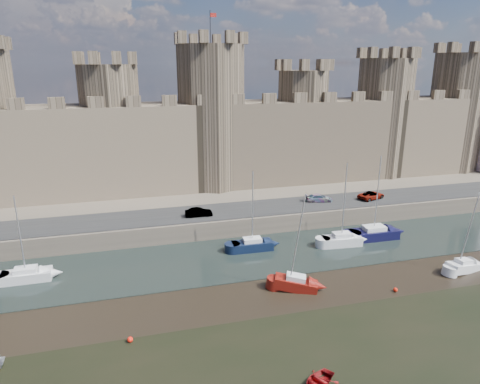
# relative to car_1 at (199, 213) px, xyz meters

# --- Properties ---
(water_channel) EXTENTS (160.00, 12.00, 0.08)m
(water_channel) POSITION_rel_car_1_xyz_m (3.11, -8.75, -3.07)
(water_channel) COLOR black
(water_channel) RESTS_ON ground
(quay) EXTENTS (160.00, 60.00, 2.50)m
(quay) POSITION_rel_car_1_xyz_m (3.11, 27.25, -1.86)
(quay) COLOR #4C443A
(quay) RESTS_ON ground
(road) EXTENTS (160.00, 7.00, 0.10)m
(road) POSITION_rel_car_1_xyz_m (3.11, 1.25, -0.56)
(road) COLOR black
(road) RESTS_ON quay
(castle) EXTENTS (108.50, 11.00, 29.00)m
(castle) POSITION_rel_car_1_xyz_m (2.47, 15.25, 8.56)
(castle) COLOR #42382B
(castle) RESTS_ON quay
(car_1) EXTENTS (3.76, 1.46, 1.22)m
(car_1) POSITION_rel_car_1_xyz_m (0.00, 0.00, 0.00)
(car_1) COLOR gray
(car_1) RESTS_ON quay
(car_2) EXTENTS (4.27, 2.36, 1.17)m
(car_2) POSITION_rel_car_1_xyz_m (18.73, 1.84, -0.02)
(car_2) COLOR gray
(car_2) RESTS_ON quay
(car_3) EXTENTS (4.91, 3.38, 1.25)m
(car_3) POSITION_rel_car_1_xyz_m (27.07, 0.93, 0.01)
(car_3) COLOR gray
(car_3) RESTS_ON quay
(sailboat_0) EXTENTS (5.15, 2.02, 9.62)m
(sailboat_0) POSITION_rel_car_1_xyz_m (-20.38, -8.48, -2.35)
(sailboat_0) COLOR silver
(sailboat_0) RESTS_ON ground
(sailboat_1) EXTENTS (5.16, 2.14, 10.23)m
(sailboat_1) POSITION_rel_car_1_xyz_m (5.50, -7.19, -2.31)
(sailboat_1) COLOR black
(sailboat_1) RESTS_ON ground
(sailboat_2) EXTENTS (5.20, 2.37, 10.92)m
(sailboat_2) POSITION_rel_car_1_xyz_m (17.06, -8.78, -2.25)
(sailboat_2) COLOR silver
(sailboat_2) RESTS_ON ground
(sailboat_3) EXTENTS (6.52, 2.65, 11.33)m
(sailboat_3) POSITION_rel_car_1_xyz_m (22.27, -7.89, -2.26)
(sailboat_3) COLOR black
(sailboat_3) RESTS_ON ground
(sailboat_4) EXTENTS (4.79, 3.33, 10.43)m
(sailboat_4) POSITION_rel_car_1_xyz_m (7.14, -17.67, -2.35)
(sailboat_4) COLOR maroon
(sailboat_4) RESTS_ON ground
(sailboat_5) EXTENTS (4.57, 2.52, 9.32)m
(sailboat_5) POSITION_rel_car_1_xyz_m (27.05, -18.72, -2.43)
(sailboat_5) COLOR silver
(sailboat_5) RESTS_ON ground
(dinghy_4) EXTENTS (3.87, 3.62, 0.65)m
(dinghy_4) POSITION_rel_car_1_xyz_m (3.47, -31.08, -2.78)
(dinghy_4) COLOR maroon
(dinghy_4) RESTS_ON ground
(buoy_1) EXTENTS (0.50, 0.50, 0.50)m
(buoy_1) POSITION_rel_car_1_xyz_m (-9.76, -22.28, -2.86)
(buoy_1) COLOR #FD1A0B
(buoy_1) RESTS_ON ground
(buoy_3) EXTENTS (0.44, 0.44, 0.44)m
(buoy_3) POSITION_rel_car_1_xyz_m (16.96, -20.75, -2.89)
(buoy_3) COLOR red
(buoy_3) RESTS_ON ground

